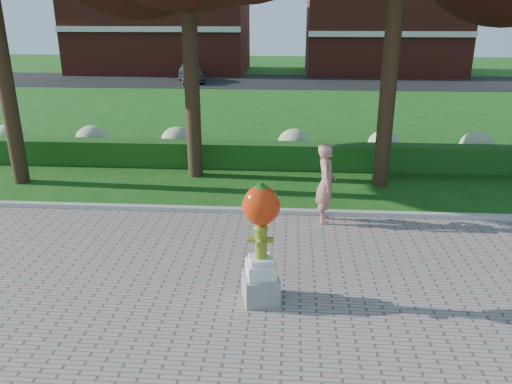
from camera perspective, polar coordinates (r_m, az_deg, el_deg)
ground at (r=9.70m, az=-1.71°, el=-9.31°), size 100.00×100.00×0.00m
curb at (r=12.36m, az=-0.33°, el=-2.22°), size 40.00×0.18×0.15m
lawn_hedge at (r=16.04m, az=0.77°, el=4.24°), size 24.00×0.70×0.80m
hydrangea_row at (r=16.94m, az=2.91°, el=5.60°), size 20.10×1.10×0.99m
street at (r=36.73m, az=2.74°, el=12.52°), size 50.00×8.00×0.02m
building_left at (r=43.81m, az=-10.83°, el=17.98°), size 14.00×8.00×7.00m
building_right at (r=43.04m, az=14.26°, el=17.31°), size 12.00×8.00×6.40m
hydrant_sculpture at (r=8.28m, az=0.56°, el=-5.53°), size 0.70×0.70×2.15m
woman at (r=11.67m, az=8.00°, el=0.99°), size 0.48×0.71×1.90m
parked_car at (r=36.58m, az=-7.43°, el=13.42°), size 2.71×4.23×1.34m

